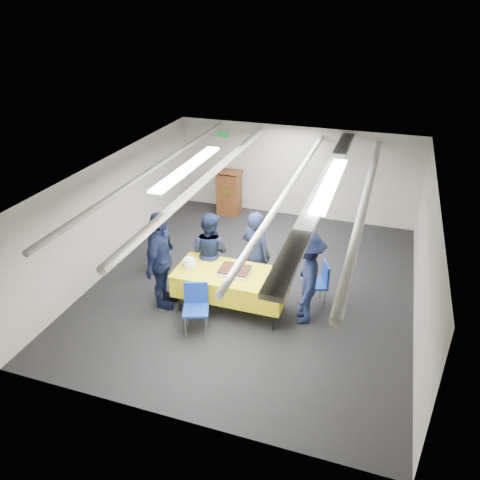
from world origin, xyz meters
name	(u,v)px	position (x,y,z in m)	size (l,w,h in m)	color
ground	(254,284)	(0.00, 0.00, 0.00)	(7.00, 7.00, 0.00)	black
room_shell	(266,192)	(0.09, 0.41, 1.81)	(6.00, 7.00, 2.30)	beige
serving_table	(231,283)	(-0.15, -0.91, 0.56)	(1.99, 0.94, 0.77)	black
sheet_cake	(235,271)	(-0.09, -0.90, 0.82)	(0.55, 0.43, 0.09)	white
plate_stack_left	(189,263)	(-0.92, -0.96, 0.85)	(0.24, 0.24, 0.17)	white
plate_stack_right	(274,278)	(0.62, -0.96, 0.85)	(0.21, 0.21, 0.17)	white
podium	(229,191)	(-1.60, 3.05, 0.61)	(0.62, 0.53, 1.25)	brown
chair_near	(196,303)	(-0.52, -1.63, 0.53)	(0.54, 0.54, 0.87)	gray
chair_right	(319,280)	(1.30, -0.27, 0.53)	(0.55, 0.55, 0.87)	gray
chair_left	(159,246)	(-2.02, -0.03, 0.53)	(0.57, 0.57, 0.87)	gray
sailor_a	(256,253)	(0.09, -0.24, 0.84)	(0.61, 0.40, 1.68)	black
sailor_b	(210,252)	(-0.75, -0.40, 0.80)	(0.78, 0.61, 1.60)	black
sailor_c	(161,261)	(-1.38, -1.16, 0.92)	(1.08, 0.45, 1.85)	black
sailor_d	(305,278)	(1.13, -0.80, 0.85)	(1.10, 0.63, 1.71)	black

